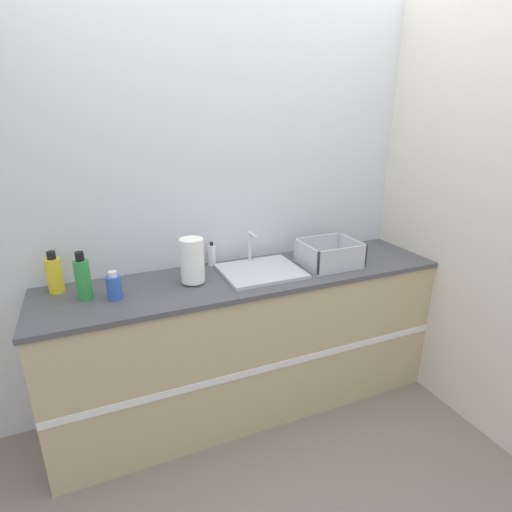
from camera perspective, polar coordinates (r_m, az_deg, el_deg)
The scene contains 11 objects.
ground_plane at distance 2.65m, azimuth 1.69°, elevation -23.54°, with size 12.00×12.00×0.00m, color slate.
wall_back at distance 2.53m, azimuth -3.62°, elevation 7.93°, with size 4.76×0.06×2.60m.
wall_right at distance 2.92m, azimuth 21.91°, elevation 8.12°, with size 0.06×2.56×2.60m.
counter_cabinet at distance 2.57m, azimuth -0.85°, elevation -12.10°, with size 2.39×0.58×0.92m.
sink at distance 2.39m, azimuth 0.64°, elevation -1.98°, with size 0.46×0.40×0.21m.
paper_towel_roll at distance 2.23m, azimuth -9.09°, elevation -0.69°, with size 0.13×0.13×0.26m.
dish_rack at distance 2.54m, azimuth 10.40°, elevation -0.06°, with size 0.34×0.30×0.15m.
bottle_green at distance 2.20m, azimuth -23.48°, elevation -2.96°, with size 0.08×0.08×0.25m.
bottle_blue at distance 2.16m, azimuth -19.60°, elevation -4.15°, with size 0.08×0.08×0.15m.
bottle_yellow at distance 2.35m, azimuth -26.83°, elevation -2.36°, with size 0.08×0.08×0.23m.
soap_dispenser at distance 2.50m, azimuth -6.32°, elevation 0.14°, with size 0.05×0.05×0.15m.
Camera 1 is at (-0.82, -1.75, 1.81)m, focal length 28.00 mm.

